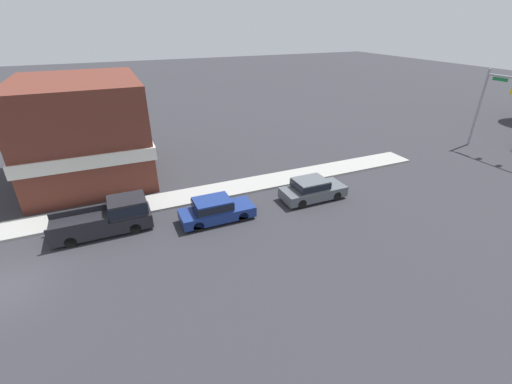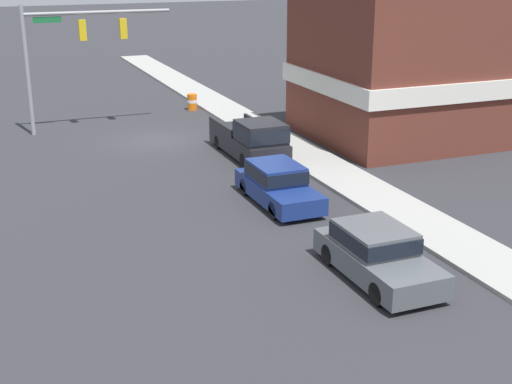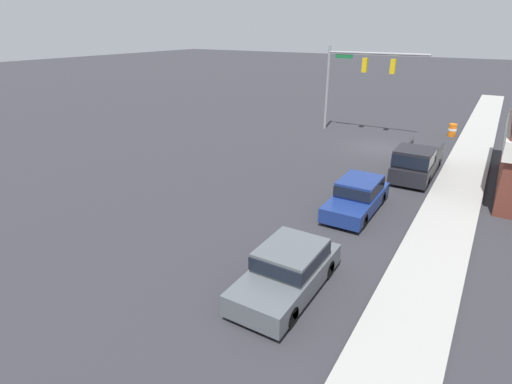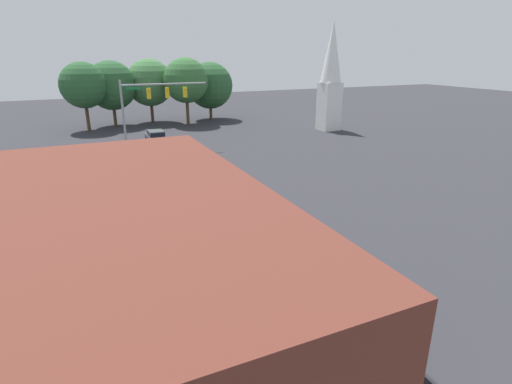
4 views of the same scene
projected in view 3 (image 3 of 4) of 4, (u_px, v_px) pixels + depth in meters
The scene contains 7 objects.
ground_plane at pixel (380, 148), 28.37m from camera, with size 200.00×200.00×0.00m, color #2D2D33.
sidewalk_curb at pixel (469, 160), 25.60m from camera, with size 2.40×60.00×0.14m.
near_signal_assembly at pixel (358, 71), 30.86m from camera, with size 7.65×0.49×6.64m.
car_lead at pixel (358, 195), 18.46m from camera, with size 1.82×4.66×1.52m.
car_second_ahead at pixel (288, 268), 12.83m from camera, with size 1.94×4.58×1.53m.
pickup_truck_parked at pixel (416, 162), 22.46m from camera, with size 1.96×5.61×1.94m.
construction_barrel at pixel (452, 130), 31.26m from camera, with size 0.60×0.60×0.98m.
Camera 3 is at (-6.76, 27.98, 7.99)m, focal length 28.00 mm.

